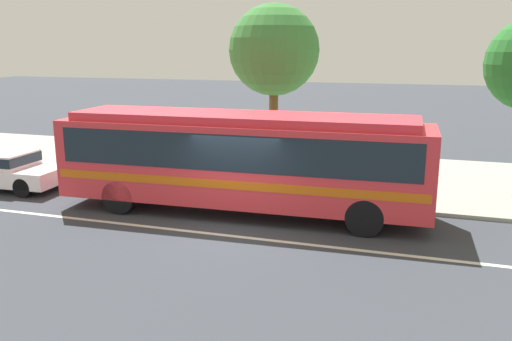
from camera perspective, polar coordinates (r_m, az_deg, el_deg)
ground_plane at (r=14.83m, az=-2.17°, el=-5.93°), size 120.00×120.00×0.00m
sidewalk_slab at (r=20.87m, az=3.93°, el=-0.14°), size 60.00×8.00×0.12m
lane_stripe_center at (r=14.13m, az=-3.28°, el=-6.92°), size 56.00×0.16×0.01m
transit_bus at (r=15.56m, az=-1.51°, el=1.55°), size 10.89×2.82×2.96m
pedestrian_waiting_near_sign at (r=18.34m, az=8.84°, el=1.14°), size 0.40×0.40×1.65m
bus_stop_sign at (r=16.53m, az=10.51°, el=2.28°), size 0.12×0.44×2.62m
street_tree_near_stop at (r=19.27m, az=1.94°, el=12.67°), size 3.21×3.21×6.20m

